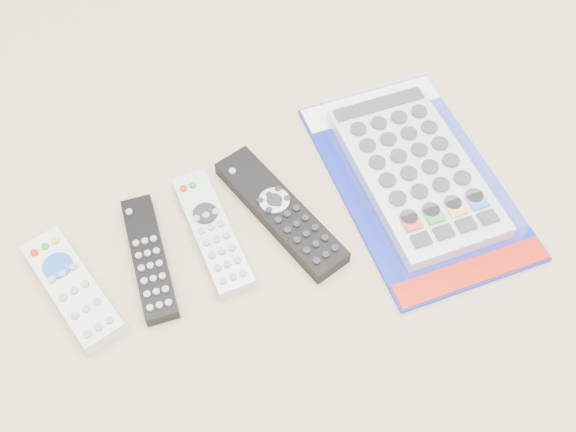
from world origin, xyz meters
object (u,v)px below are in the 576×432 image
remote_large_black (280,212)px  jumbo_remote_packaged (415,170)px  remote_slim_black (149,258)px  remote_silver_dvd (212,232)px  remote_small_grey (72,288)px

remote_large_black → jumbo_remote_packaged: bearing=-19.5°
remote_slim_black → remote_silver_dvd: (0.08, -0.00, 0.00)m
remote_slim_black → jumbo_remote_packaged: (0.35, -0.05, 0.01)m
remote_silver_dvd → jumbo_remote_packaged: 0.27m
remote_slim_black → jumbo_remote_packaged: size_ratio=0.49×
remote_silver_dvd → remote_large_black: remote_large_black is taller
remote_small_grey → jumbo_remote_packaged: bearing=-16.0°
remote_small_grey → remote_large_black: size_ratio=0.78×
remote_slim_black → remote_large_black: 0.17m
remote_slim_black → jumbo_remote_packaged: 0.35m
remote_slim_black → remote_large_black: size_ratio=0.81×
remote_small_grey → jumbo_remote_packaged: size_ratio=0.47×
remote_silver_dvd → jumbo_remote_packaged: jumbo_remote_packaged is taller
remote_small_grey → remote_silver_dvd: size_ratio=0.92×
remote_silver_dvd → jumbo_remote_packaged: size_ratio=0.51×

